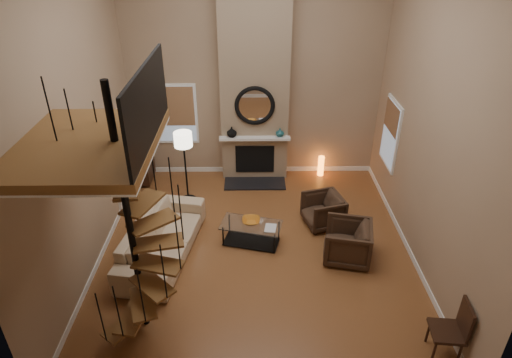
{
  "coord_description": "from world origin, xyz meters",
  "views": [
    {
      "loc": [
        -0.09,
        -6.85,
        5.58
      ],
      "look_at": [
        0.0,
        0.4,
        1.4
      ],
      "focal_mm": 31.01,
      "sensor_mm": 36.0,
      "label": 1
    }
  ],
  "objects_px": {
    "sofa": "(162,237)",
    "armchair_far": "(352,243)",
    "floor_lamp": "(184,145)",
    "accent_lamp": "(321,166)",
    "coffee_table": "(251,231)",
    "armchair_near": "(326,210)",
    "hutch": "(141,147)",
    "side_chair": "(454,328)"
  },
  "relations": [
    {
      "from": "sofa",
      "to": "armchair_far",
      "type": "xyz_separation_m",
      "value": [
        3.61,
        -0.16,
        -0.04
      ]
    },
    {
      "from": "sofa",
      "to": "floor_lamp",
      "type": "xyz_separation_m",
      "value": [
        0.24,
        1.95,
        1.02
      ]
    },
    {
      "from": "sofa",
      "to": "accent_lamp",
      "type": "distance_m",
      "value": 4.67
    },
    {
      "from": "coffee_table",
      "to": "armchair_far",
      "type": "bearing_deg",
      "value": -14.22
    },
    {
      "from": "accent_lamp",
      "to": "armchair_near",
      "type": "bearing_deg",
      "value": -95.23
    },
    {
      "from": "hutch",
      "to": "floor_lamp",
      "type": "xyz_separation_m",
      "value": [
        1.18,
        -0.9,
        0.46
      ]
    },
    {
      "from": "coffee_table",
      "to": "accent_lamp",
      "type": "relative_size",
      "value": 2.38
    },
    {
      "from": "hutch",
      "to": "armchair_near",
      "type": "bearing_deg",
      "value": -24.1
    },
    {
      "from": "sofa",
      "to": "side_chair",
      "type": "distance_m",
      "value": 5.21
    },
    {
      "from": "armchair_far",
      "to": "armchair_near",
      "type": "bearing_deg",
      "value": -151.89
    },
    {
      "from": "coffee_table",
      "to": "side_chair",
      "type": "bearing_deg",
      "value": -42.47
    },
    {
      "from": "hutch",
      "to": "armchair_near",
      "type": "height_order",
      "value": "hutch"
    },
    {
      "from": "hutch",
      "to": "side_chair",
      "type": "xyz_separation_m",
      "value": [
        5.58,
        -5.21,
        -0.42
      ]
    },
    {
      "from": "armchair_near",
      "to": "coffee_table",
      "type": "xyz_separation_m",
      "value": [
        -1.59,
        -0.63,
        -0.07
      ]
    },
    {
      "from": "side_chair",
      "to": "floor_lamp",
      "type": "bearing_deg",
      "value": 135.59
    },
    {
      "from": "armchair_far",
      "to": "coffee_table",
      "type": "xyz_separation_m",
      "value": [
        -1.91,
        0.48,
        -0.07
      ]
    },
    {
      "from": "armchair_far",
      "to": "floor_lamp",
      "type": "relative_size",
      "value": 0.51
    },
    {
      "from": "sofa",
      "to": "armchair_far",
      "type": "relative_size",
      "value": 2.97
    },
    {
      "from": "hutch",
      "to": "armchair_far",
      "type": "relative_size",
      "value": 2.03
    },
    {
      "from": "armchair_near",
      "to": "hutch",
      "type": "bearing_deg",
      "value": -129.66
    },
    {
      "from": "armchair_far",
      "to": "floor_lamp",
      "type": "distance_m",
      "value": 4.12
    },
    {
      "from": "armchair_near",
      "to": "floor_lamp",
      "type": "distance_m",
      "value": 3.38
    },
    {
      "from": "armchair_far",
      "to": "floor_lamp",
      "type": "bearing_deg",
      "value": -109.85
    },
    {
      "from": "hutch",
      "to": "accent_lamp",
      "type": "height_order",
      "value": "hutch"
    },
    {
      "from": "accent_lamp",
      "to": "floor_lamp",
      "type": "bearing_deg",
      "value": -160.52
    },
    {
      "from": "hutch",
      "to": "accent_lamp",
      "type": "distance_m",
      "value": 4.49
    },
    {
      "from": "sofa",
      "to": "accent_lamp",
      "type": "relative_size",
      "value": 4.74
    },
    {
      "from": "hutch",
      "to": "coffee_table",
      "type": "distance_m",
      "value": 3.72
    },
    {
      "from": "hutch",
      "to": "sofa",
      "type": "xyz_separation_m",
      "value": [
        0.94,
        -2.85,
        -0.55
      ]
    },
    {
      "from": "accent_lamp",
      "to": "armchair_far",
      "type": "bearing_deg",
      "value": -87.85
    },
    {
      "from": "floor_lamp",
      "to": "side_chair",
      "type": "relative_size",
      "value": 1.73
    },
    {
      "from": "hutch",
      "to": "sofa",
      "type": "bearing_deg",
      "value": -71.78
    },
    {
      "from": "sofa",
      "to": "armchair_near",
      "type": "height_order",
      "value": "sofa"
    },
    {
      "from": "armchair_far",
      "to": "accent_lamp",
      "type": "height_order",
      "value": "armchair_far"
    },
    {
      "from": "coffee_table",
      "to": "accent_lamp",
      "type": "bearing_deg",
      "value": 57.28
    },
    {
      "from": "armchair_far",
      "to": "accent_lamp",
      "type": "relative_size",
      "value": 1.6
    },
    {
      "from": "sofa",
      "to": "side_chair",
      "type": "relative_size",
      "value": 2.62
    },
    {
      "from": "armchair_near",
      "to": "floor_lamp",
      "type": "xyz_separation_m",
      "value": [
        -3.05,
        0.99,
        1.06
      ]
    },
    {
      "from": "hutch",
      "to": "floor_lamp",
      "type": "bearing_deg",
      "value": -37.35
    },
    {
      "from": "armchair_far",
      "to": "side_chair",
      "type": "distance_m",
      "value": 2.44
    },
    {
      "from": "floor_lamp",
      "to": "armchair_near",
      "type": "bearing_deg",
      "value": -18.03
    },
    {
      "from": "sofa",
      "to": "coffee_table",
      "type": "relative_size",
      "value": 1.99
    }
  ]
}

